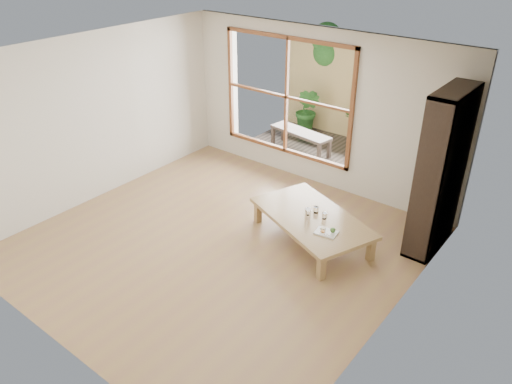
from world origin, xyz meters
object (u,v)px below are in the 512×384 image
garden_bench (301,134)px  food_tray (327,232)px  low_table (312,219)px  bookshelf (441,172)px

garden_bench → food_tray: bearing=-41.9°
low_table → food_tray: (0.39, -0.24, 0.07)m
bookshelf → food_tray: bookshelf is taller
food_tray → garden_bench: food_tray is taller
bookshelf → garden_bench: bookshelf is taller
low_table → garden_bench: garden_bench is taller
low_table → bookshelf: (1.35, 0.92, 0.78)m
low_table → bookshelf: bookshelf is taller
garden_bench → low_table: bearing=-44.7°
low_table → bookshelf: size_ratio=0.90×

